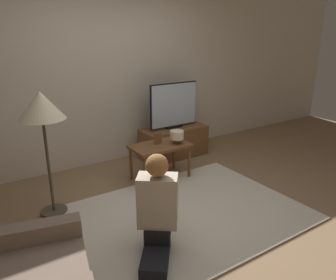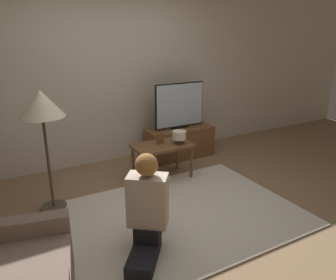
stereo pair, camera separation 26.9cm
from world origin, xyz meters
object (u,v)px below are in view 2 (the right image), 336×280
Objects in this scene: tv at (180,106)px; person_kneeling at (147,206)px; coffee_table at (162,149)px; floor_lamp at (42,109)px; table_lamp at (179,136)px.

tv is 2.39m from person_kneeling.
coffee_table is 0.57× the size of floor_lamp.
coffee_table is at bearing 161.91° from table_lamp.
floor_lamp is 1.49m from person_kneeling.
coffee_table is 0.28m from table_lamp.
person_kneeling is at bearing -127.59° from tv.
table_lamp is at bearing -93.04° from person_kneeling.
table_lamp is at bearing 0.92° from floor_lamp.
floor_lamp is 7.38× the size of table_lamp.
coffee_table is 4.20× the size of table_lamp.
tv is at bearing -89.95° from person_kneeling.
coffee_table is 1.60m from floor_lamp.
floor_lamp reaches higher than person_kneeling.
person_kneeling reaches higher than table_lamp.
table_lamp is (-0.40, -0.66, -0.23)m from tv.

